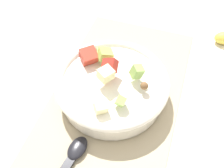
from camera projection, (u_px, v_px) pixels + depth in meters
name	position (u px, v px, depth m)	size (l,w,h in m)	color
ground_plane	(118.00, 91.00, 0.66)	(2.40, 2.40, 0.00)	silver
placemat	(118.00, 91.00, 0.66)	(0.52, 0.30, 0.01)	tan
salad_bowl	(112.00, 86.00, 0.62)	(0.26, 0.26, 0.11)	white
serving_spoon	(66.00, 166.00, 0.53)	(0.21, 0.06, 0.01)	black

